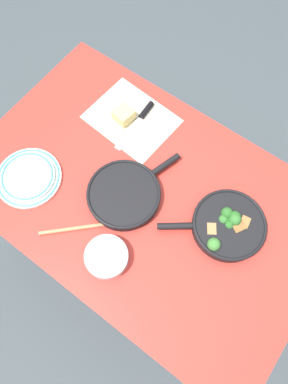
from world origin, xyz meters
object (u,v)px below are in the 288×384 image
at_px(grater_knife, 140,119).
at_px(dinner_plate_stack, 28,177).
at_px(wooden_spoon, 97,225).
at_px(cheese_block, 124,115).
at_px(skillet_broccoli, 228,225).
at_px(skillet_eggs, 125,194).
at_px(prep_bowl_steel, 107,257).

height_order(grater_knife, dinner_plate_stack, dinner_plate_stack).
relative_size(wooden_spoon, cheese_block, 3.12).
xyz_separation_m(skillet_broccoli, cheese_block, (0.58, -0.15, -0.00)).
xyz_separation_m(grater_knife, dinner_plate_stack, (0.19, 0.47, 0.00)).
bearing_deg(cheese_block, grater_knife, -147.99).
height_order(wooden_spoon, dinner_plate_stack, dinner_plate_stack).
relative_size(grater_knife, dinner_plate_stack, 1.02).
relative_size(skillet_broccoli, wooden_spoon, 1.33).
xyz_separation_m(skillet_eggs, dinner_plate_stack, (0.34, 0.16, -0.01)).
bearing_deg(grater_knife, prep_bowl_steel, 21.78).
bearing_deg(grater_knife, dinner_plate_stack, -25.22).
bearing_deg(grater_knife, wooden_spoon, 13.99).
distance_m(skillet_eggs, dinner_plate_stack, 0.38).
bearing_deg(dinner_plate_stack, skillet_eggs, -154.98).
bearing_deg(wooden_spoon, skillet_eggs, 41.07).
xyz_separation_m(cheese_block, dinner_plate_stack, (0.13, 0.43, -0.01)).
relative_size(cheese_block, prep_bowl_steel, 0.54).
xyz_separation_m(skillet_eggs, prep_bowl_steel, (-0.09, 0.22, 0.00)).
height_order(grater_knife, cheese_block, cheese_block).
xyz_separation_m(skillet_eggs, grater_knife, (0.16, -0.31, -0.01)).
distance_m(wooden_spoon, dinner_plate_stack, 0.33).
bearing_deg(skillet_broccoli, wooden_spoon, -2.00).
relative_size(skillet_broccoli, cheese_block, 4.15).
bearing_deg(skillet_broccoli, cheese_block, -52.07).
relative_size(wooden_spoon, prep_bowl_steel, 1.70).
bearing_deg(wooden_spoon, dinner_plate_stack, 136.69).
height_order(dinner_plate_stack, prep_bowl_steel, prep_bowl_steel).
bearing_deg(prep_bowl_steel, dinner_plate_stack, -8.17).
relative_size(grater_knife, prep_bowl_steel, 1.70).
bearing_deg(grater_knife, cheese_block, -61.42).
height_order(wooden_spoon, grater_knife, grater_knife).
bearing_deg(prep_bowl_steel, wooden_spoon, -33.66).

